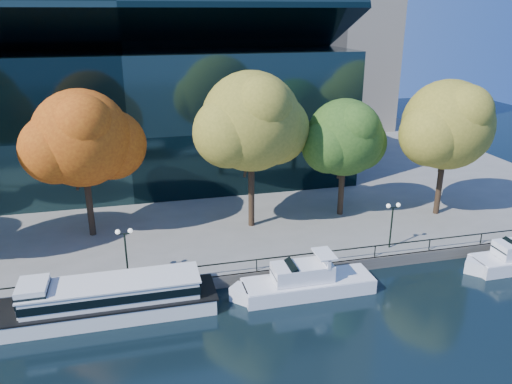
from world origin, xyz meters
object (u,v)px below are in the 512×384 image
object	(u,v)px
tree_2	(84,140)
tree_4	(346,139)
tour_boat	(100,299)
cruiser_near	(303,282)
tree_3	(253,124)
tree_5	(449,127)
lamp_2	(392,215)
lamp_1	(125,242)

from	to	relation	value
tree_2	tree_4	distance (m)	23.61
tour_boat	tree_4	size ratio (longest dim) A/B	1.45
cruiser_near	tree_4	distance (m)	16.10
tree_4	tree_3	bearing A→B (deg)	-175.97
cruiser_near	tree_2	world-z (taller)	tree_2
tree_5	lamp_2	bearing A→B (deg)	-145.24
lamp_2	tree_5	bearing A→B (deg)	34.76
tree_2	tree_4	bearing A→B (deg)	-1.88
tour_boat	cruiser_near	xyz separation A→B (m)	(14.55, -0.52, -0.35)
tree_3	lamp_1	distance (m)	15.21
tree_3	lamp_2	distance (m)	14.23
tree_3	lamp_2	size ratio (longest dim) A/B	3.55
cruiser_near	tree_4	bearing A→B (deg)	55.44
lamp_1	tree_4	bearing A→B (deg)	21.08
cruiser_near	lamp_1	xyz separation A→B (m)	(-12.64, 3.70, 3.00)
tour_boat	lamp_1	bearing A→B (deg)	58.91
cruiser_near	tree_5	size ratio (longest dim) A/B	0.83
cruiser_near	tour_boat	bearing A→B (deg)	177.97
lamp_1	lamp_2	bearing A→B (deg)	0.00
cruiser_near	tree_3	xyz separation A→B (m)	(-1.13, 11.02, 9.73)
tour_boat	lamp_2	bearing A→B (deg)	7.68
cruiser_near	tree_2	bearing A→B (deg)	141.32
tree_5	lamp_2	xyz separation A→B (m)	(-8.40, -5.83, -5.79)
tour_boat	tree_2	distance (m)	14.61
tour_boat	lamp_2	distance (m)	23.96
cruiser_near	tree_5	bearing A→B (deg)	28.64
tree_5	lamp_1	size ratio (longest dim) A/B	3.27
tour_boat	tree_2	size ratio (longest dim) A/B	1.27
tree_2	cruiser_near	bearing A→B (deg)	-38.68
cruiser_near	tree_4	size ratio (longest dim) A/B	0.96
tree_5	lamp_2	size ratio (longest dim) A/B	3.27
tour_boat	tree_4	world-z (taller)	tree_4
tree_2	lamp_2	size ratio (longest dim) A/B	3.24
tree_4	lamp_2	size ratio (longest dim) A/B	2.84
lamp_2	tree_3	bearing A→B (deg)	144.27
tour_boat	cruiser_near	size ratio (longest dim) A/B	1.52
tree_3	tree_5	distance (m)	18.67
tour_boat	lamp_1	distance (m)	4.56
tree_4	lamp_1	world-z (taller)	tree_4
tree_3	tree_5	world-z (taller)	tree_3
cruiser_near	tree_2	xyz separation A→B (m)	(-15.53, 12.44, 8.74)
tour_boat	tree_5	size ratio (longest dim) A/B	1.26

